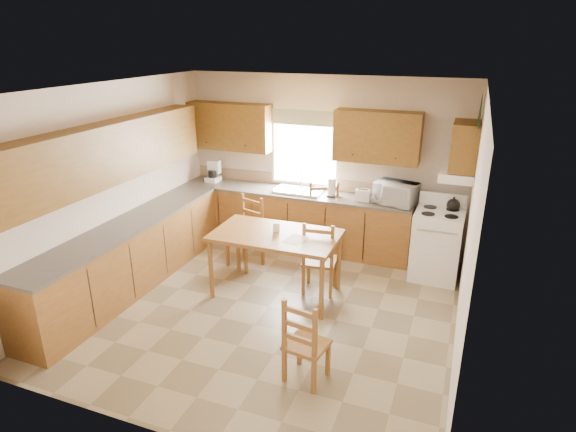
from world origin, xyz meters
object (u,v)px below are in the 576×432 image
(chair_far_left, at_px, (244,233))
(stove, at_px, (437,245))
(chair_near_left, at_px, (320,256))
(chair_near_right, at_px, (307,339))
(microwave, at_px, (396,193))
(dining_table, at_px, (276,264))
(chair_far_right, at_px, (325,222))

(chair_far_left, bearing_deg, stove, 31.66)
(chair_near_left, relative_size, chair_near_right, 1.10)
(microwave, xyz_separation_m, dining_table, (-1.26, -1.55, -0.65))
(chair_far_right, bearing_deg, chair_near_right, -100.97)
(chair_near_right, distance_m, chair_far_right, 2.91)
(chair_near_left, xyz_separation_m, chair_far_right, (-0.26, 1.08, 0.06))
(stove, xyz_separation_m, microwave, (-0.66, 0.29, 0.60))
(stove, bearing_deg, chair_near_right, -108.20)
(dining_table, distance_m, chair_near_left, 0.59)
(chair_near_left, height_order, chair_far_right, chair_far_right)
(microwave, height_order, chair_far_left, microwave)
(chair_near_right, bearing_deg, chair_far_left, -41.86)
(chair_near_right, bearing_deg, microwave, -86.97)
(dining_table, height_order, chair_far_right, chair_far_right)
(dining_table, relative_size, chair_far_left, 1.54)
(dining_table, xyz_separation_m, chair_near_left, (0.52, 0.27, 0.08))
(chair_far_right, bearing_deg, dining_table, -125.20)
(chair_far_left, bearing_deg, chair_near_left, 3.34)
(stove, bearing_deg, microwave, 157.75)
(microwave, xyz_separation_m, chair_far_left, (-2.01, -0.95, -0.56))
(microwave, xyz_separation_m, chair_near_right, (-0.33, -3.03, -0.62))
(chair_far_left, bearing_deg, chair_far_right, 54.55)
(chair_near_left, bearing_deg, dining_table, 21.07)
(chair_far_right, bearing_deg, stove, -27.54)
(stove, relative_size, dining_table, 0.60)
(dining_table, relative_size, chair_far_right, 1.42)
(dining_table, bearing_deg, chair_far_right, 78.64)
(chair_near_left, distance_m, chair_far_right, 1.11)
(stove, height_order, chair_far_right, chair_far_right)
(microwave, height_order, chair_near_right, microwave)
(stove, relative_size, chair_far_left, 0.92)
(stove, relative_size, chair_near_left, 0.95)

